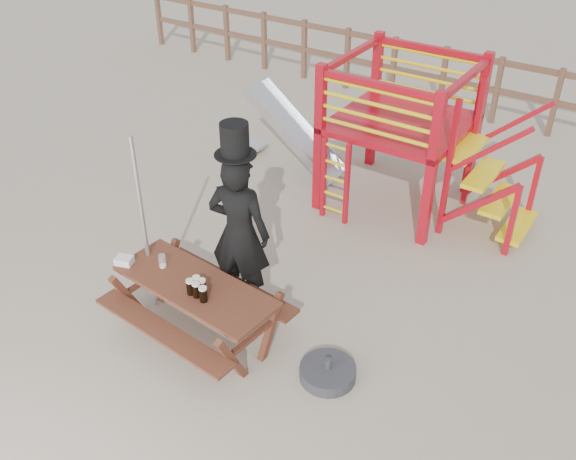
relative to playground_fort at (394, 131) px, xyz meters
name	(u,v)px	position (x,y,z in m)	size (l,w,h in m)	color
ground	(230,336)	(-0.12, -3.58, -1.07)	(60.00, 60.00, 0.00)	tan
back_fence	(470,77)	(-0.12, 3.42, -0.34)	(15.09, 0.09, 1.20)	brown
playground_fort	(394,131)	(0.00, 0.00, 0.00)	(4.71, 1.84, 2.10)	#B20B19
picnic_table	(197,303)	(-0.42, -3.74, -0.63)	(1.90, 1.39, 0.70)	brown
man_with_hat	(239,230)	(-0.36, -3.04, -0.07)	(0.78, 0.60, 2.25)	black
metal_pole	(144,227)	(-1.18, -3.63, -0.01)	(0.05, 0.05, 2.13)	#B2B2B7
parasol_base	(328,372)	(1.06, -3.51, -1.00)	(0.57, 0.57, 0.24)	#313236
paper_bag	(124,260)	(-1.28, -3.88, -0.33)	(0.18, 0.14, 0.08)	white
stout_pints	(198,288)	(-0.28, -3.85, -0.29)	(0.26, 0.18, 0.17)	black
empty_glasses	(162,261)	(-0.90, -3.70, -0.31)	(0.08, 0.08, 0.15)	silver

